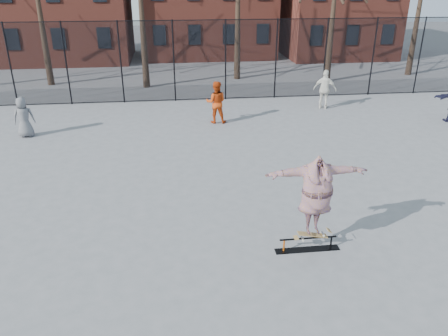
{
  "coord_description": "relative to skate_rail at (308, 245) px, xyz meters",
  "views": [
    {
      "loc": [
        -1.58,
        -9.16,
        5.98
      ],
      "look_at": [
        -0.28,
        1.5,
        1.21
      ],
      "focal_mm": 35.0,
      "sensor_mm": 36.0,
      "label": 1
    }
  ],
  "objects": [
    {
      "name": "skateboard",
      "position": [
        0.1,
        0.0,
        0.25
      ],
      "size": [
        0.78,
        0.18,
        0.09
      ],
      "primitive_type": null,
      "color": "olive",
      "rests_on": "skate_rail"
    },
    {
      "name": "fence",
      "position": [
        -1.44,
        13.79,
        1.92
      ],
      "size": [
        34.03,
        0.07,
        4.0
      ],
      "color": "black",
      "rests_on": "ground"
    },
    {
      "name": "skate_rail",
      "position": [
        0.0,
        0.0,
        0.0
      ],
      "size": [
        1.55,
        0.24,
        0.34
      ],
      "color": "black",
      "rests_on": "ground"
    },
    {
      "name": "bystander_grey",
      "position": [
        -8.88,
        9.05,
        0.67
      ],
      "size": [
        0.88,
        0.67,
        1.62
      ],
      "primitive_type": "imported",
      "rotation": [
        0.0,
        0.0,
        3.35
      ],
      "color": "#5C5D61",
      "rests_on": "ground"
    },
    {
      "name": "bystander_red",
      "position": [
        -1.13,
        9.95,
        0.78
      ],
      "size": [
        0.97,
        0.8,
        1.82
      ],
      "primitive_type": "imported",
      "rotation": [
        0.0,
        0.0,
        3.01
      ],
      "color": "#B93B10",
      "rests_on": "ground"
    },
    {
      "name": "bystander_white",
      "position": [
        4.29,
        11.52,
        0.8
      ],
      "size": [
        1.18,
        0.9,
        1.86
      ],
      "primitive_type": "imported",
      "rotation": [
        0.0,
        0.0,
        2.67
      ],
      "color": "silver",
      "rests_on": "ground"
    },
    {
      "name": "ground",
      "position": [
        -1.43,
        0.79,
        -0.13
      ],
      "size": [
        100.0,
        100.0,
        0.0
      ],
      "primitive_type": "plane",
      "color": "slate"
    },
    {
      "name": "skater",
      "position": [
        0.1,
        0.0,
        1.26
      ],
      "size": [
        2.37,
        0.69,
        1.91
      ],
      "primitive_type": "imported",
      "rotation": [
        0.0,
        0.0,
        0.02
      ],
      "color": "#47317C",
      "rests_on": "skateboard"
    }
  ]
}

